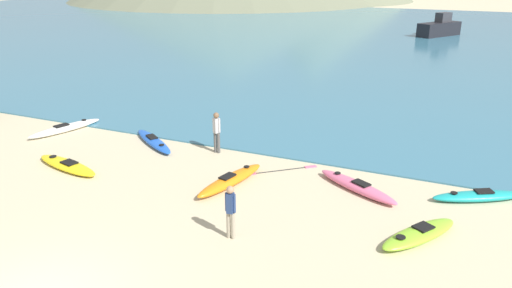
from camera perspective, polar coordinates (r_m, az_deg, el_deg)
The scene contains 12 objects.
bay_water at distance 52.84m, azimuth 15.39°, elevation 11.62°, with size 160.00×70.00×0.06m, color teal.
kayak_on_sand_0 at distance 19.54m, azimuth -20.78°, elevation -2.27°, with size 3.30×1.44×0.30m.
kayak_on_sand_1 at distance 16.85m, azimuth 11.48°, elevation -4.76°, with size 3.16×2.14×0.37m.
kayak_on_sand_2 at distance 16.96m, azimuth -2.92°, elevation -4.13°, with size 1.25×3.36×0.40m.
kayak_on_sand_3 at distance 23.84m, azimuth -20.96°, elevation 1.70°, with size 1.49×3.51×0.36m.
kayak_on_sand_4 at distance 17.38m, azimuth 24.10°, elevation -5.45°, with size 2.93×2.03×0.34m.
kayak_on_sand_5 at distance 14.50m, azimuth 18.16°, elevation -9.74°, with size 2.12×2.78×0.35m.
kayak_on_sand_6 at distance 21.15m, azimuth -11.64°, elevation 0.33°, with size 3.16×2.43×0.30m.
person_near_foreground at distance 13.50m, azimuth -2.93°, elevation -7.40°, with size 0.32×0.23×1.56m.
person_near_waterline at distance 19.58m, azimuth -4.53°, elevation 1.62°, with size 0.34×0.29×1.65m.
moored_boat_1 at distance 55.40m, azimuth 20.23°, elevation 12.35°, with size 4.00×5.22×2.30m.
loose_paddle at distance 18.14m, azimuth 2.85°, elevation -3.02°, with size 2.22×1.96×0.03m.
Camera 1 is at (8.11, -6.16, 7.11)m, focal length 35.00 mm.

